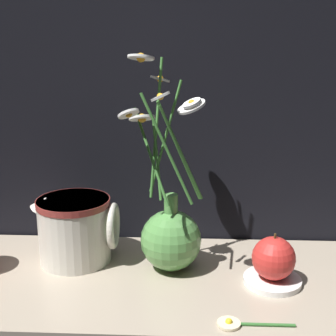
{
  "coord_description": "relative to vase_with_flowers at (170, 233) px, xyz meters",
  "views": [
    {
      "loc": [
        0.04,
        -0.77,
        0.43
      ],
      "look_at": [
        0.0,
        0.0,
        0.22
      ],
      "focal_mm": 50.0,
      "sensor_mm": 36.0,
      "label": 1
    }
  ],
  "objects": [
    {
      "name": "ground_plane",
      "position": [
        -0.0,
        -0.04,
        -0.08
      ],
      "size": [
        6.0,
        6.0,
        0.0
      ],
      "primitive_type": "plane",
      "color": "black"
    },
    {
      "name": "shelf",
      "position": [
        -0.0,
        -0.04,
        -0.08
      ],
      "size": [
        0.87,
        0.35,
        0.01
      ],
      "color": "tan",
      "rests_on": "ground_plane"
    },
    {
      "name": "vase_with_flowers",
      "position": [
        0.0,
        0.0,
        0.0
      ],
      "size": [
        0.16,
        0.18,
        0.4
      ],
      "color": "#59994C",
      "rests_on": "shelf"
    },
    {
      "name": "ceramic_pitcher",
      "position": [
        -0.18,
        0.03,
        -0.0
      ],
      "size": [
        0.17,
        0.14,
        0.14
      ],
      "color": "beige",
      "rests_on": "shelf"
    },
    {
      "name": "saucer_plate",
      "position": [
        0.18,
        -0.05,
        -0.07
      ],
      "size": [
        0.1,
        0.1,
        0.01
      ],
      "color": "white",
      "rests_on": "shelf"
    },
    {
      "name": "orange_fruit",
      "position": [
        0.18,
        -0.05,
        -0.02
      ],
      "size": [
        0.08,
        0.08,
        0.08
      ],
      "color": "red",
      "rests_on": "saucer_plate"
    },
    {
      "name": "loose_daisy",
      "position": [
        0.11,
        -0.18,
        -0.07
      ],
      "size": [
        0.12,
        0.04,
        0.01
      ],
      "color": "#336B2D",
      "rests_on": "shelf"
    }
  ]
}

